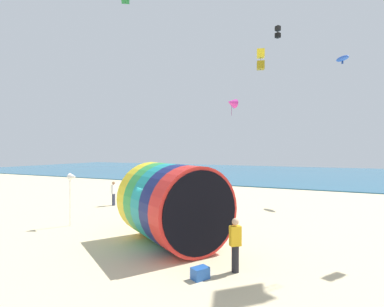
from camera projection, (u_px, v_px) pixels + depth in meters
name	position (u px, v px, depth m)	size (l,w,h in m)	color
ground_plane	(175.00, 246.00, 12.40)	(120.00, 120.00, 0.00)	beige
sea	(292.00, 174.00, 49.11)	(120.00, 40.00, 0.10)	#236084
giant_inflatable_tube	(172.00, 204.00, 12.69)	(5.55, 5.26, 3.40)	yellow
kite_handler	(235.00, 244.00, 9.77)	(0.42, 0.40, 1.77)	black
kite_blue_parafoil	(342.00, 59.00, 23.64)	(1.19, 1.24, 0.64)	blue
kite_yellow_box	(261.00, 59.00, 24.72)	(0.75, 0.75, 1.74)	yellow
kite_magenta_delta	(232.00, 103.00, 27.69)	(1.25, 1.29, 1.69)	#D1339E
kite_black_box	(278.00, 32.00, 21.62)	(0.43, 0.43, 0.89)	black
bystander_near_water	(114.00, 193.00, 21.43)	(0.24, 0.37, 1.72)	#383D56
beach_flag	(73.00, 179.00, 15.60)	(0.47, 0.36, 2.77)	silver
cooler_box	(200.00, 273.00, 9.26)	(0.52, 0.36, 0.36)	#2659B2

